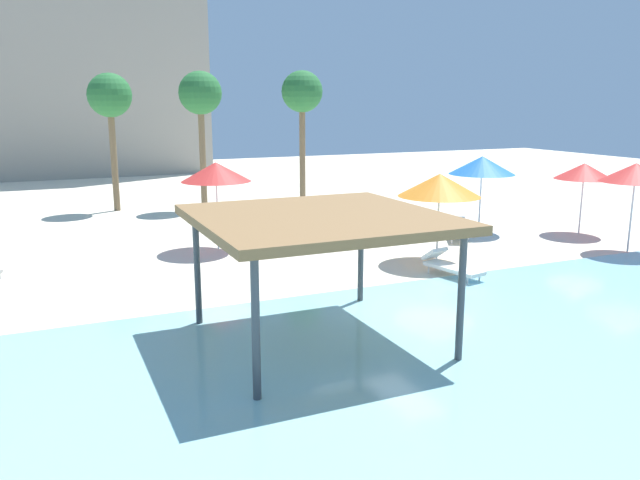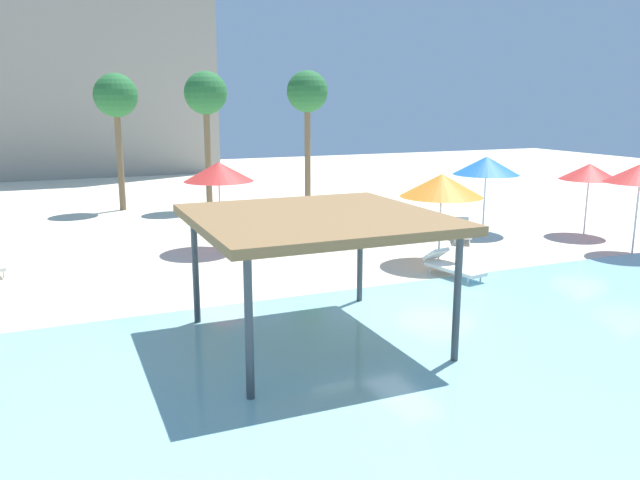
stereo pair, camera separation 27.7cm
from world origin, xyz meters
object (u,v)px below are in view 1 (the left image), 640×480
Objects in this scene: beach_umbrella_red_3 at (216,172)px; beach_umbrella_orange_7 at (439,185)px; beach_umbrella_red_6 at (636,173)px; shade_pavilion at (319,222)px; palm_tree_0 at (302,95)px; lounge_chair_2 at (449,265)px; palm_tree_2 at (200,96)px; lounge_chair_1 at (457,230)px; beach_umbrella_blue_4 at (482,165)px; palm_tree_3 at (110,98)px; beach_umbrella_red_0 at (584,171)px.

beach_umbrella_orange_7 is at bearing -37.17° from beach_umbrella_red_3.
beach_umbrella_orange_7 is at bearing 166.81° from beach_umbrella_red_6.
palm_tree_0 is (6.47, 16.44, 2.60)m from shade_pavilion.
beach_umbrella_orange_7 is at bearing 145.43° from lounge_chair_2.
lounge_chair_2 is (-7.07, -0.09, -2.25)m from beach_umbrella_red_6.
palm_tree_2 reaches higher than beach_umbrella_red_6.
shade_pavilion is 17.86m from palm_tree_0.
beach_umbrella_red_3 is 1.07× the size of beach_umbrella_orange_7.
beach_umbrella_red_6 is 5.96m from lounge_chair_1.
lounge_chair_2 is at bearing -134.77° from beach_umbrella_blue_4.
beach_umbrella_red_6 is at bearing -13.19° from beach_umbrella_orange_7.
palm_tree_3 is at bearing 133.26° from beach_umbrella_red_6.
shade_pavilion is 1.80× the size of beach_umbrella_red_0.
beach_umbrella_red_3 is 1.00× the size of beach_umbrella_red_6.
palm_tree_3 reaches higher than beach_umbrella_red_0.
beach_umbrella_blue_4 is at bearing -6.56° from beach_umbrella_red_3.
palm_tree_3 is at bearing 167.99° from palm_tree_0.
lounge_chair_2 is 14.29m from palm_tree_0.
beach_umbrella_orange_7 is (-4.06, -3.19, -0.14)m from beach_umbrella_blue_4.
palm_tree_0 reaches higher than beach_umbrella_red_0.
lounge_chair_2 is at bearing -64.83° from palm_tree_3.
palm_tree_2 reaches higher than beach_umbrella_red_0.
beach_umbrella_orange_7 is at bearing 37.52° from shade_pavilion.
beach_umbrella_red_0 is 0.92× the size of beach_umbrella_blue_4.
shade_pavilion reaches higher than beach_umbrella_red_0.
shade_pavilion is at bearing -96.34° from palm_tree_2.
beach_umbrella_red_3 is 8.70m from lounge_chair_1.
lounge_chair_1 is at bearing 39.57° from shade_pavilion.
palm_tree_0 is (-5.93, 13.34, 2.51)m from beach_umbrella_red_6.
lounge_chair_2 is (-4.74, -4.77, -2.15)m from beach_umbrella_blue_4.
beach_umbrella_blue_4 is at bearing 146.87° from lounge_chair_1.
beach_umbrella_orange_7 is 0.45× the size of palm_tree_3.
lounge_chair_2 is at bearing -179.28° from beach_umbrella_red_6.
lounge_chair_2 is (-0.67, -1.59, -2.01)m from beach_umbrella_orange_7.
beach_umbrella_red_3 is 1.46× the size of lounge_chair_2.
beach_umbrella_red_6 is 17.70m from palm_tree_2.
beach_umbrella_blue_4 is at bearing 38.11° from beach_umbrella_orange_7.
beach_umbrella_red_3 is 0.47× the size of palm_tree_2.
palm_tree_2 is at bearing 83.66° from shade_pavilion.
palm_tree_2 is (-10.49, 14.05, 2.44)m from beach_umbrella_red_6.
beach_umbrella_red_6 reaches higher than lounge_chair_2.
palm_tree_3 reaches higher than lounge_chair_1.
palm_tree_0 is at bearing 112.55° from beach_umbrella_blue_4.
beach_umbrella_orange_7 is 13.47m from palm_tree_2.
beach_umbrella_red_0 is 12.77m from palm_tree_0.
lounge_chair_1 is at bearing -77.76° from palm_tree_0.
beach_umbrella_blue_4 is 9.72m from palm_tree_0.
beach_umbrella_red_3 is at bearing -100.89° from palm_tree_2.
beach_umbrella_red_3 reaches higher than beach_umbrella_orange_7.
palm_tree_2 is at bearing 171.15° from palm_tree_0.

